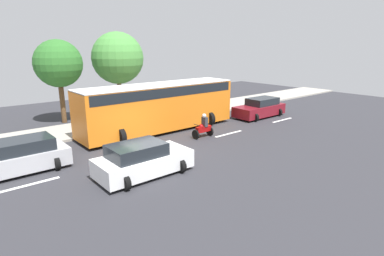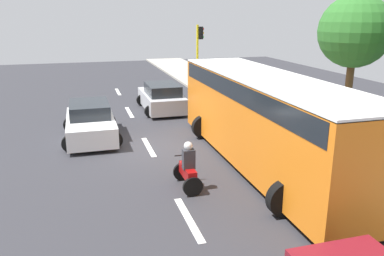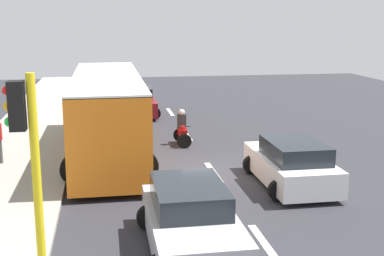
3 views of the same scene
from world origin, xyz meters
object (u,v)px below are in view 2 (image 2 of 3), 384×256
car_white (90,122)px  traffic_light_corner (199,51)px  street_tree_south (355,32)px  car_silver (162,98)px  city_bus (266,114)px  motorcycle (188,169)px  pedestrian_near_signal (343,120)px

car_white → traffic_light_corner: traffic_light_corner is taller
traffic_light_corner → street_tree_south: size_ratio=0.74×
car_silver → city_bus: city_bus is taller
motorcycle → city_bus: bearing=20.5°
car_silver → motorcycle: (-1.31, -10.10, -0.07)m
pedestrian_near_signal → street_tree_south: bearing=51.1°
motorcycle → pedestrian_near_signal: pedestrian_near_signal is taller
traffic_light_corner → street_tree_south: 9.48m
car_white → traffic_light_corner: 10.25m
city_bus → car_silver: bearing=101.3°
motorcycle → street_tree_south: size_ratio=0.25×
traffic_light_corner → motorcycle: bearing=-108.4°
car_white → pedestrian_near_signal: 10.43m
car_silver → street_tree_south: bearing=-29.5°
traffic_light_corner → street_tree_south: bearing=-55.8°
car_silver → car_white: same height
car_silver → motorcycle: 10.19m
pedestrian_near_signal → street_tree_south: 5.22m
car_silver → pedestrian_near_signal: pedestrian_near_signal is taller
motorcycle → traffic_light_corner: size_ratio=0.34×
car_silver → city_bus: (1.79, -8.95, 1.13)m
street_tree_south → city_bus: bearing=-147.0°
city_bus → traffic_light_corner: size_ratio=2.44×
traffic_light_corner → city_bus: bearing=-96.0°
traffic_light_corner → car_white: bearing=-134.4°
city_bus → motorcycle: (-3.10, -1.16, -1.20)m
city_bus → street_tree_south: bearing=33.0°
motorcycle → pedestrian_near_signal: (7.08, 2.23, 0.42)m
car_silver → city_bus: size_ratio=0.39×
car_silver → pedestrian_near_signal: size_ratio=2.53×
car_white → pedestrian_near_signal: (9.72, -3.78, 0.35)m
car_silver → traffic_light_corner: (3.05, 3.05, 2.22)m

